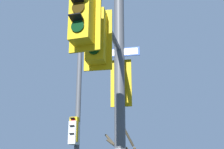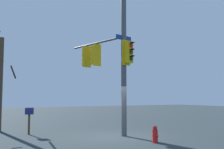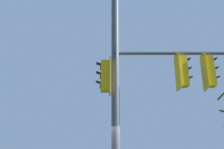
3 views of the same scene
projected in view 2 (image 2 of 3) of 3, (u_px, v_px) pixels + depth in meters
The scene contains 5 objects.
ground_plane at pixel (117, 137), 13.08m from camera, with size 80.00×80.00×0.00m, color #2A3538.
main_signal_pole_assembly at pixel (113, 44), 14.18m from camera, with size 5.29×3.61×9.30m.
fire_hydrant at pixel (155, 135), 11.37m from camera, with size 0.38×0.24×0.73m.
mailbox at pixel (29, 113), 13.93m from camera, with size 0.30×0.47×1.41m.
bare_tree_behind_pole at pixel (0, 80), 15.42m from camera, with size 1.87×1.89×6.08m.
Camera 2 is at (11.68, -6.36, 1.98)m, focal length 42.37 mm.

